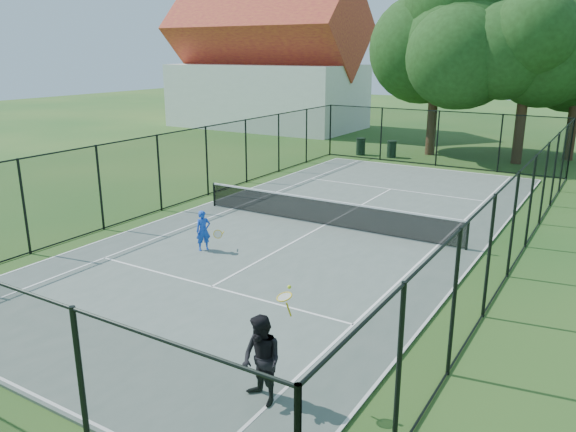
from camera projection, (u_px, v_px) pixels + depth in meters
The scene contains 11 objects.
ground at pixel (325, 227), 20.07m from camera, with size 120.00×120.00×0.00m, color #1D4F1B.
tennis_court at pixel (325, 226), 20.06m from camera, with size 11.00×24.00×0.06m, color #526057.
tennis_net at pixel (325, 211), 19.90m from camera, with size 10.08×0.08×0.95m.
fence at pixel (325, 186), 19.64m from camera, with size 13.10×26.10×3.00m.
tree_near_left at pixel (438, 41), 32.23m from camera, with size 8.24×8.24×10.75m.
tree_near_mid at pixel (527, 63), 29.85m from camera, with size 6.75×6.75×8.83m.
building at pixel (266, 65), 45.18m from camera, with size 15.30×8.15×11.87m.
trash_bin_left at pixel (361, 146), 33.82m from camera, with size 0.58×0.58×1.02m.
trash_bin_right at pixel (392, 149), 33.01m from camera, with size 0.58×0.58×0.99m.
player_blue at pixel (203, 231), 17.39m from camera, with size 0.84×0.55×1.27m.
player_black at pixel (262, 360), 9.73m from camera, with size 0.96×0.92×2.15m.
Camera 1 is at (8.84, -17.02, 6.04)m, focal length 35.00 mm.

